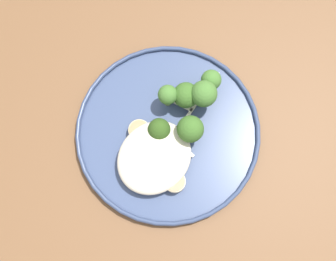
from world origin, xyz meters
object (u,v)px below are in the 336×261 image
object	(u,v)px
seared_scallop_on_noodles	(152,161)
seared_scallop_right_edge	(175,182)
seared_scallop_rear_pale	(140,131)
broccoli_floret_beside_noodles	(190,129)
broccoli_floret_center_pile	(186,95)
broccoli_floret_rear_charred	(159,129)
seared_scallop_left_edge	(173,158)
broccoli_floret_split_head	(211,81)
seared_scallop_tiny_bay	(138,163)
broccoli_floret_near_rim	(169,96)
seared_scallop_large_seared	(131,177)
broccoli_floret_small_sprig	(204,94)
dinner_plate	(168,132)

from	to	relation	value
seared_scallop_on_noodles	seared_scallop_right_edge	world-z (taller)	same
seared_scallop_on_noodles	seared_scallop_right_edge	bearing A→B (deg)	-91.74
seared_scallop_rear_pale	broccoli_floret_beside_noodles	distance (m)	0.08
seared_scallop_right_edge	broccoli_floret_center_pile	size ratio (longest dim) A/B	0.64
broccoli_floret_rear_charred	broccoli_floret_center_pile	distance (m)	0.07
seared_scallop_left_edge	broccoli_floret_split_head	distance (m)	0.13
seared_scallop_right_edge	seared_scallop_tiny_bay	bearing A→B (deg)	103.85
seared_scallop_right_edge	broccoli_floret_center_pile	distance (m)	0.13
seared_scallop_tiny_bay	broccoli_floret_near_rim	size ratio (longest dim) A/B	0.53
seared_scallop_on_noodles	broccoli_floret_split_head	xyz separation A→B (m)	(0.15, 0.01, 0.02)
seared_scallop_on_noodles	broccoli_floret_rear_charred	world-z (taller)	broccoli_floret_rear_charred
seared_scallop_rear_pale	broccoli_floret_near_rim	world-z (taller)	broccoli_floret_near_rim
seared_scallop_right_edge	seared_scallop_rear_pale	world-z (taller)	seared_scallop_right_edge
seared_scallop_right_edge	broccoli_floret_rear_charred	world-z (taller)	broccoli_floret_rear_charred
seared_scallop_large_seared	broccoli_floret_small_sprig	xyz separation A→B (m)	(0.16, -0.00, 0.03)
broccoli_floret_rear_charred	broccoli_floret_small_sprig	xyz separation A→B (m)	(0.08, -0.02, 0.01)
seared_scallop_large_seared	broccoli_floret_center_pile	xyz separation A→B (m)	(0.15, 0.02, 0.02)
seared_scallop_left_edge	seared_scallop_on_noodles	xyz separation A→B (m)	(-0.02, 0.02, 0.00)
broccoli_floret_rear_charred	broccoli_floret_split_head	size ratio (longest dim) A/B	0.94
seared_scallop_on_noodles	broccoli_floret_center_pile	distance (m)	0.11
seared_scallop_left_edge	broccoli_floret_near_rim	size ratio (longest dim) A/B	0.67
broccoli_floret_near_rim	broccoli_floret_rear_charred	world-z (taller)	broccoli_floret_near_rim
seared_scallop_tiny_bay	broccoli_floret_small_sprig	distance (m)	0.14
broccoli_floret_center_pile	broccoli_floret_split_head	bearing A→B (deg)	-17.03
seared_scallop_rear_pale	seared_scallop_large_seared	bearing A→B (deg)	-149.70
seared_scallop_rear_pale	broccoli_floret_rear_charred	distance (m)	0.03
broccoli_floret_beside_noodles	broccoli_floret_rear_charred	bearing A→B (deg)	128.23
seared_scallop_left_edge	broccoli_floret_split_head	world-z (taller)	broccoli_floret_split_head
seared_scallop_on_noodles	broccoli_floret_split_head	world-z (taller)	broccoli_floret_split_head
seared_scallop_right_edge	seared_scallop_rear_pale	size ratio (longest dim) A/B	0.96
dinner_plate	broccoli_floret_small_sprig	bearing A→B (deg)	-6.65
broccoli_floret_near_rim	seared_scallop_right_edge	bearing A→B (deg)	-134.89
seared_scallop_right_edge	seared_scallop_large_seared	xyz separation A→B (m)	(-0.04, 0.06, -0.00)
dinner_plate	seared_scallop_tiny_bay	size ratio (longest dim) A/B	10.34
seared_scallop_tiny_bay	broccoli_floret_center_pile	world-z (taller)	broccoli_floret_center_pile
seared_scallop_on_noodles	seared_scallop_rear_pale	xyz separation A→B (m)	(0.02, 0.05, -0.00)
broccoli_floret_rear_charred	broccoli_floret_beside_noodles	distance (m)	0.05
seared_scallop_rear_pale	broccoli_floret_small_sprig	world-z (taller)	broccoli_floret_small_sprig
seared_scallop_right_edge	seared_scallop_rear_pale	xyz separation A→B (m)	(0.02, 0.09, -0.00)
dinner_plate	seared_scallop_rear_pale	distance (m)	0.04
dinner_plate	broccoli_floret_rear_charred	bearing A→B (deg)	143.31
dinner_plate	seared_scallop_right_edge	size ratio (longest dim) A/B	9.01
broccoli_floret_near_rim	broccoli_floret_split_head	distance (m)	0.07
dinner_plate	seared_scallop_right_edge	distance (m)	0.08
broccoli_floret_small_sprig	broccoli_floret_center_pile	bearing A→B (deg)	127.31
dinner_plate	broccoli_floret_split_head	size ratio (longest dim) A/B	5.98
seared_scallop_left_edge	seared_scallop_rear_pale	size ratio (longest dim) A/B	1.05
broccoli_floret_near_rim	broccoli_floret_small_sprig	world-z (taller)	broccoli_floret_small_sprig
dinner_plate	broccoli_floret_small_sprig	size ratio (longest dim) A/B	4.62
seared_scallop_on_noodles	broccoli_floret_near_rim	distance (m)	0.10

